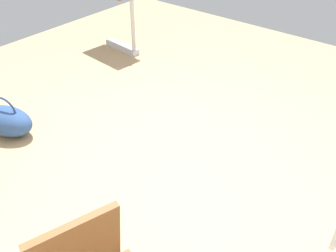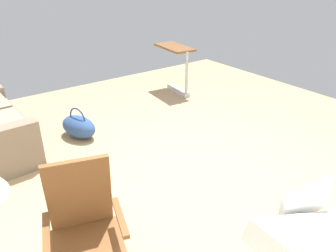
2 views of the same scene
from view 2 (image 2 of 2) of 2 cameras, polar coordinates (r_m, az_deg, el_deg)
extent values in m
plane|color=tan|center=(3.94, 3.49, -7.01)|extent=(7.02, 7.02, 0.00)
cube|color=silver|center=(2.61, 22.79, -12.15)|extent=(0.07, 0.56, 0.28)
cube|color=#7D6C5C|center=(4.03, -26.86, -4.33)|extent=(0.21, 0.86, 0.60)
cylinder|color=brown|center=(2.69, -9.48, -19.40)|extent=(0.04, 0.04, 0.40)
cube|color=brown|center=(2.41, -13.73, -19.87)|extent=(0.58, 0.59, 0.04)
cube|color=brown|center=(2.37, -15.10, -11.39)|extent=(0.24, 0.45, 0.60)
cube|color=brown|center=(2.26, -8.29, -15.31)|extent=(0.38, 0.16, 0.03)
cube|color=brown|center=(2.26, -20.34, -17.13)|extent=(0.38, 0.16, 0.03)
cube|color=#B2B5BA|center=(6.17, 1.78, 6.15)|extent=(0.61, 0.17, 0.08)
cylinder|color=black|center=(5.97, 3.14, 5.32)|extent=(0.07, 0.07, 0.06)
cylinder|color=black|center=(6.38, 0.50, 6.75)|extent=(0.07, 0.07, 0.06)
cylinder|color=#B2B5BA|center=(5.83, 3.24, 9.17)|extent=(0.05, 0.05, 0.74)
cube|color=brown|center=(6.06, 1.14, 13.48)|extent=(0.83, 0.47, 0.04)
ellipsoid|color=#2D4C84|center=(4.69, -15.21, -0.11)|extent=(0.63, 0.48, 0.30)
torus|color=navy|center=(4.64, -15.40, 1.33)|extent=(0.29, 0.11, 0.30)
camera|label=1|loc=(0.81, -42.57, 30.17)|focal=40.92mm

